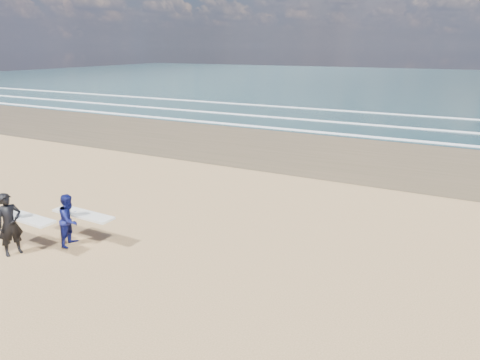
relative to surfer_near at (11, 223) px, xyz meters
The scene contains 2 objects.
surfer_near is the anchor object (origin of this frame).
surfer_far 1.61m from the surfer_near, 50.48° to the left, with size 2.21×1.10×1.64m.
Camera 1 is at (9.88, -6.34, 5.89)m, focal length 32.00 mm.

